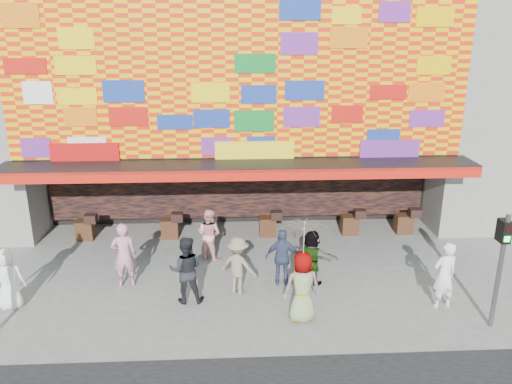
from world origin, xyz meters
TOP-DOWN VIEW (x-y plane):
  - ground at (0.00, 0.00)m, footprint 90.00×90.00m
  - shop_building at (0.00, 8.18)m, footprint 15.20×9.40m
  - signal_right at (6.20, -1.50)m, footprint 0.22×0.20m
  - ped_a at (-6.23, 0.03)m, footprint 0.90×0.65m
  - ped_b at (-3.39, 1.09)m, footprint 0.79×0.60m
  - ped_c at (-1.54, 0.12)m, footprint 0.93×0.73m
  - ped_d at (-0.13, 0.48)m, footprint 1.26×1.05m
  - ped_e at (1.17, 0.94)m, footprint 1.03×0.49m
  - ped_f at (2.02, 0.97)m, footprint 1.54×1.24m
  - ped_g at (1.47, -0.97)m, footprint 0.99×0.71m
  - ped_h at (5.32, -0.53)m, footprint 0.77×0.59m
  - ped_i at (-1.02, 2.78)m, footprint 1.04×0.98m
  - parasol at (1.47, -0.97)m, footprint 1.33×1.35m

SIDE VIEW (x-z plane):
  - ground at x=0.00m, z-range 0.00..0.00m
  - ped_f at x=2.02m, z-range 0.00..1.65m
  - ped_d at x=-0.13m, z-range 0.00..1.70m
  - ped_a at x=-6.23m, z-range 0.00..1.71m
  - ped_i at x=-1.02m, z-range 0.00..1.71m
  - ped_e at x=1.17m, z-range 0.00..1.71m
  - ped_h at x=5.32m, z-range 0.00..1.88m
  - ped_g at x=1.47m, z-range 0.00..1.88m
  - ped_c at x=-1.54m, z-range 0.00..1.89m
  - ped_b at x=-3.39m, z-range 0.00..1.94m
  - signal_right at x=6.20m, z-range 0.36..3.36m
  - parasol at x=1.47m, z-range 1.22..3.22m
  - shop_building at x=0.00m, z-range 0.23..10.23m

